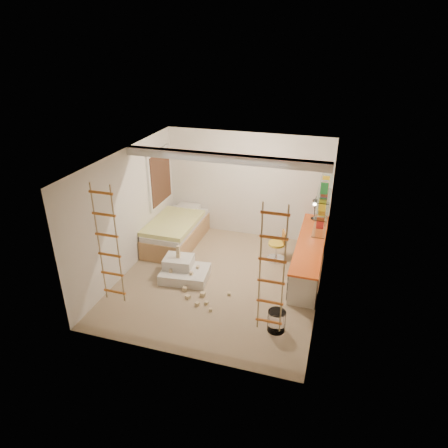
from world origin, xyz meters
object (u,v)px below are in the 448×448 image
(desk, at_px, (309,255))
(bed, at_px, (177,231))
(swivel_chair, at_px, (277,250))
(play_platform, at_px, (183,270))

(desk, xyz_separation_m, bed, (-3.20, 0.36, -0.07))
(swivel_chair, bearing_deg, desk, -21.37)
(desk, relative_size, bed, 1.40)
(bed, height_order, play_platform, bed)
(desk, relative_size, play_platform, 2.70)
(play_platform, bearing_deg, desk, 21.89)
(bed, height_order, swivel_chair, swivel_chair)
(play_platform, bearing_deg, bed, 118.05)
(desk, bearing_deg, swivel_chair, 158.63)
(desk, bearing_deg, play_platform, -158.11)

